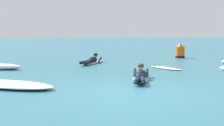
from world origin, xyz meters
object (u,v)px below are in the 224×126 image
Objects in this scene: surfer_near at (141,76)px; channel_marker_buoy at (180,52)px; drifting_surfboard at (165,68)px; surfer_far at (92,61)px.

channel_marker_buoy is at bearing 70.31° from surfer_near.
surfer_far is at bearing 147.66° from drifting_surfboard.
surfer_near reaches higher than drifting_surfboard.
surfer_near is at bearing -69.59° from surfer_far.
surfer_near is 9.18m from channel_marker_buoy.
drifting_surfboard is at bearing -107.79° from channel_marker_buoy.
drifting_surfboard is (1.34, 3.18, -0.10)m from surfer_near.
surfer_far is at bearing 110.41° from surfer_near.
channel_marker_buoy is (3.09, 8.64, 0.22)m from surfer_near.
surfer_near is 3.45m from drifting_surfboard.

